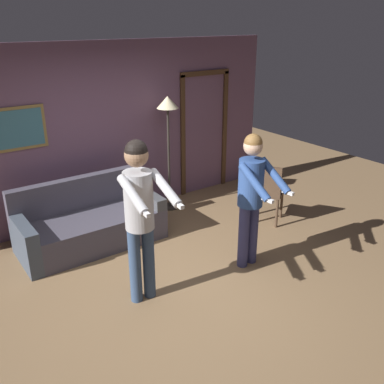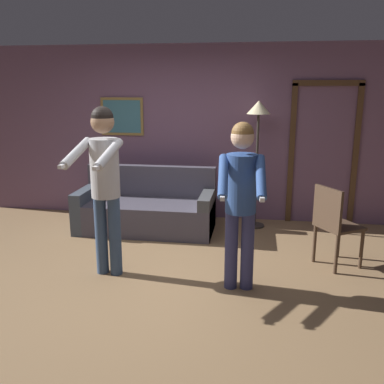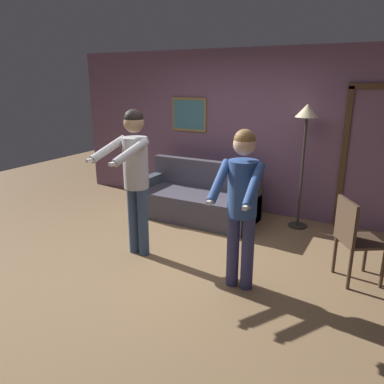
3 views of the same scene
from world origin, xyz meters
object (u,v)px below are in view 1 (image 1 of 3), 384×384
at_px(torchiere_lamp, 168,117).
at_px(dining_chair_distant, 267,190).
at_px(couch, 90,225).
at_px(person_standing_right, 252,190).
at_px(person_standing_left, 140,207).

relative_size(torchiere_lamp, dining_chair_distant, 1.94).
xyz_separation_m(couch, dining_chair_distant, (2.40, -0.93, 0.25)).
height_order(person_standing_right, dining_chair_distant, person_standing_right).
bearing_deg(torchiere_lamp, dining_chair_distant, -56.29).
bearing_deg(dining_chair_distant, torchiere_lamp, 123.71).
height_order(couch, torchiere_lamp, torchiere_lamp).
bearing_deg(dining_chair_distant, couch, 158.70).
distance_m(torchiere_lamp, person_standing_left, 2.48).
xyz_separation_m(torchiere_lamp, person_standing_left, (-1.55, -1.90, -0.39)).
bearing_deg(dining_chair_distant, person_standing_left, -166.46).
bearing_deg(person_standing_right, couch, 130.04).
distance_m(torchiere_lamp, person_standing_right, 2.09).
xyz_separation_m(person_standing_left, person_standing_right, (1.42, -0.13, -0.10)).
bearing_deg(couch, person_standing_right, -49.96).
xyz_separation_m(person_standing_left, dining_chair_distant, (2.43, 0.58, -0.58)).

